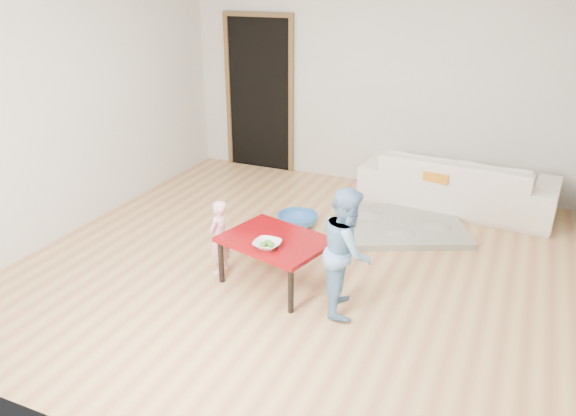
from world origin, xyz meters
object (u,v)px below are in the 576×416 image
Objects in this scene: red_table at (276,261)px; basin at (297,220)px; sofa at (457,181)px; child_pink at (219,237)px; child_blue at (347,251)px; bowl at (267,244)px.

basin is at bearing 103.79° from red_table.
child_pink reaches higher than sofa.
child_blue is (-0.51, -2.61, 0.21)m from sofa.
red_table is 0.58m from child_pink.
child_blue is at bearing -53.43° from basin.
red_table is at bearing 93.25° from bowl.
red_table is at bearing 68.50° from sofa.
basin is at bearing 170.79° from child_pink.
bowl is 0.61m from child_pink.
sofa is at bearing 65.85° from bowl.
child_pink is 0.67× the size of child_blue.
bowl reaches higher than basin.
sofa is 9.62× the size of bowl.
sofa is 2.76m from red_table.
child_pink reaches higher than bowl.
red_table is 2.01× the size of basin.
basin is at bearing 102.42° from bowl.
basin is at bearing 19.40° from child_blue.
bowl is (-1.19, -2.66, 0.15)m from sofa.
red_table is 0.84× the size of child_blue.
child_pink is (-1.77, -2.50, 0.04)m from sofa.
basin is at bearing 44.75° from sofa.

